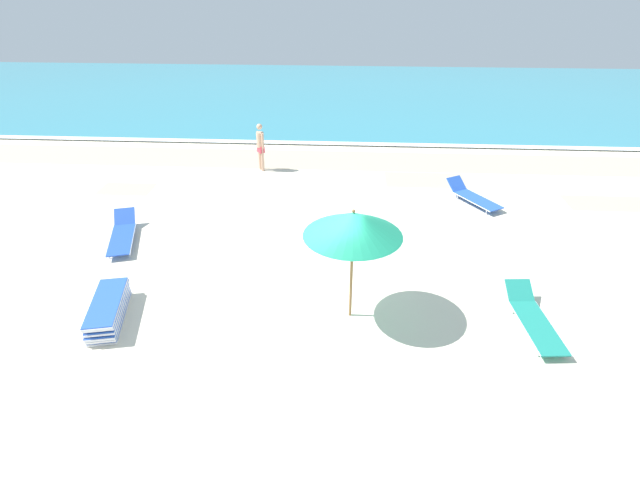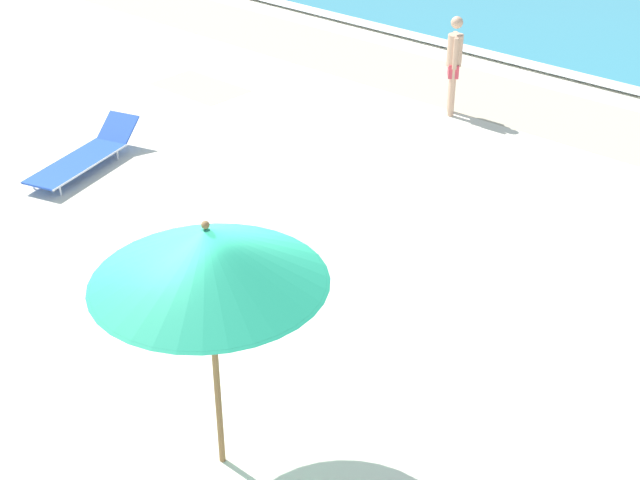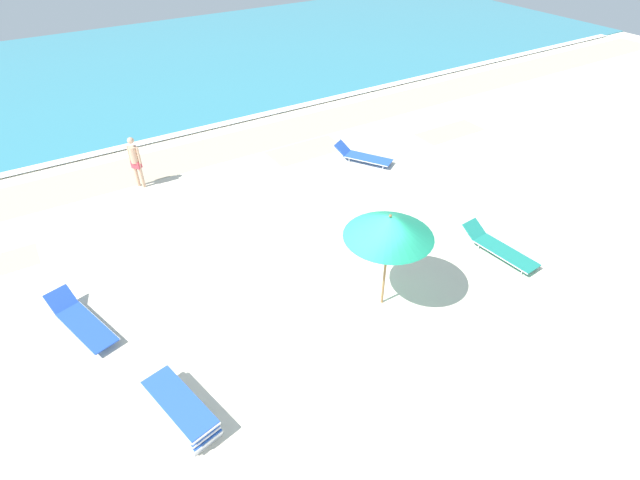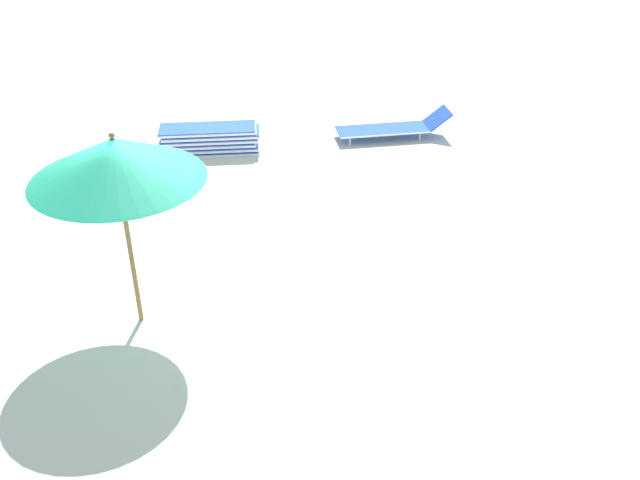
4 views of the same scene
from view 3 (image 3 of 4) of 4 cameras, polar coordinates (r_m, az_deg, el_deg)
ground_plane at (r=12.36m, az=1.48°, el=-7.40°), size 60.00×60.00×0.16m
ocean_water at (r=29.61m, az=-21.99°, el=17.51°), size 60.00×18.96×0.07m
beach_umbrella at (r=10.97m, az=7.92°, el=1.47°), size 2.03×2.03×2.58m
lounger_stack at (r=10.40m, az=-15.70°, el=-17.99°), size 1.02×2.01×0.49m
sun_lounger_under_umbrella at (r=14.49m, az=19.79°, el=-0.83°), size 0.78×2.29×0.49m
sun_lounger_beside_umbrella at (r=12.79m, az=-25.64°, el=-8.37°), size 1.23×2.33×0.52m
sun_lounger_near_water_left at (r=18.30m, az=4.92°, el=9.54°), size 1.61×2.10×0.54m
beachgoer_wading_adult at (r=17.36m, az=-20.37°, el=8.63°), size 0.33×0.37×1.76m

